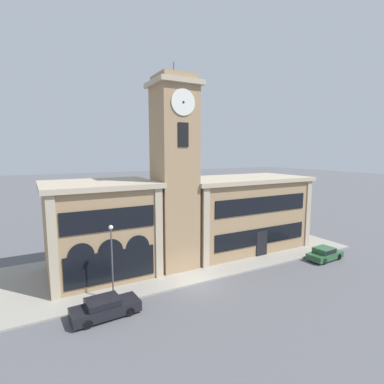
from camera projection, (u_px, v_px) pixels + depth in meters
The scene contains 8 objects.
ground_plane at pixel (198, 284), 26.76m from camera, with size 300.00×300.00×0.00m, color #56565B.
sidewalk_kerb at pixel (169, 261), 32.24m from camera, with size 43.12×12.63×0.15m.
clock_tower at pixel (175, 174), 29.55m from camera, with size 4.46×4.46×20.17m.
town_hall_left_wing at pixel (100, 228), 28.65m from camera, with size 10.26×8.51×8.98m.
town_hall_right_wing at pixel (241, 212), 36.69m from camera, with size 16.08×8.51×8.72m.
parked_car_near at pixel (105, 307), 21.45m from camera, with size 4.91×2.19×1.42m.
parked_car_mid at pixel (325, 253), 32.73m from camera, with size 4.26×2.10×1.41m.
street_lamp at pixel (112, 251), 23.33m from camera, with size 0.36×0.36×6.03m.
Camera 1 is at (-12.67, -22.02, 11.83)m, focal length 28.00 mm.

